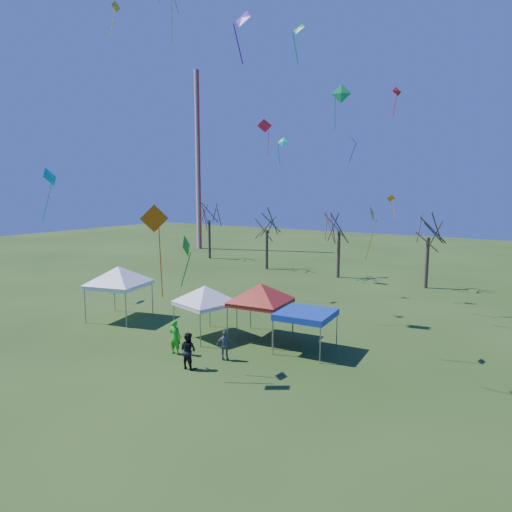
{
  "coord_description": "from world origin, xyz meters",
  "views": [
    {
      "loc": [
        14.71,
        -17.2,
        8.68
      ],
      "look_at": [
        1.74,
        3.0,
        5.13
      ],
      "focal_mm": 32.0,
      "sensor_mm": 36.0,
      "label": 1
    }
  ],
  "objects": [
    {
      "name": "tent_red",
      "position": [
        1.04,
        4.6,
        3.06
      ],
      "size": [
        4.28,
        4.28,
        3.79
      ],
      "rotation": [
        0.0,
        0.0,
        0.1
      ],
      "color": "gray",
      "rests_on": "ground"
    },
    {
      "name": "person_green",
      "position": [
        -1.41,
        -0.01,
        0.92
      ],
      "size": [
        0.73,
        0.55,
        1.83
      ],
      "primitive_type": "imported",
      "rotation": [
        0.0,
        0.0,
        3.31
      ],
      "color": "green",
      "rests_on": "ground"
    },
    {
      "name": "kite_14",
      "position": [
        -18.2,
        4.41,
        9.59
      ],
      "size": [
        1.38,
        1.78,
        4.22
      ],
      "rotation": [
        0.0,
        0.0,
        1.92
      ],
      "color": "#0DCEA6",
      "rests_on": "ground"
    },
    {
      "name": "person_grey",
      "position": [
        1.34,
        0.71,
        0.78
      ],
      "size": [
        0.97,
        0.81,
        1.55
      ],
      "primitive_type": "imported",
      "rotation": [
        0.0,
        0.0,
        3.71
      ],
      "color": "slate",
      "rests_on": "ground"
    },
    {
      "name": "tent_white_mid",
      "position": [
        -1.92,
        3.15,
        2.85
      ],
      "size": [
        3.88,
        3.88,
        3.53
      ],
      "rotation": [
        0.0,
        0.0,
        -0.25
      ],
      "color": "gray",
      "rests_on": "ground"
    },
    {
      "name": "kite_24",
      "position": [
        0.34,
        10.2,
        18.74
      ],
      "size": [
        1.12,
        0.91,
        2.49
      ],
      "rotation": [
        0.0,
        0.0,
        6.0
      ],
      "color": "green",
      "rests_on": "ground"
    },
    {
      "name": "kite_11",
      "position": [
        1.96,
        13.54,
        15.18
      ],
      "size": [
        1.39,
        0.92,
        3.03
      ],
      "rotation": [
        0.0,
        0.0,
        0.36
      ],
      "color": "green",
      "rests_on": "ground"
    },
    {
      "name": "kite_7",
      "position": [
        -15.08,
        8.91,
        22.72
      ],
      "size": [
        0.76,
        0.9,
        2.64
      ],
      "rotation": [
        0.0,
        0.0,
        1.53
      ],
      "color": "yellow",
      "rests_on": "ground"
    },
    {
      "name": "kite_5",
      "position": [
        -0.09,
        -2.55,
        7.32
      ],
      "size": [
        1.03,
        1.24,
        4.21
      ],
      "rotation": [
        0.0,
        0.0,
        4.09
      ],
      "color": "#DD570B",
      "rests_on": "ground"
    },
    {
      "name": "kite_18",
      "position": [
        6.67,
        10.57,
        14.26
      ],
      "size": [
        0.65,
        0.73,
        1.71
      ],
      "rotation": [
        0.0,
        0.0,
        0.96
      ],
      "color": "red",
      "rests_on": "ground"
    },
    {
      "name": "tent_blue",
      "position": [
        4.21,
        4.08,
        2.03
      ],
      "size": [
        3.02,
        3.02,
        2.21
      ],
      "rotation": [
        0.0,
        0.0,
        0.08
      ],
      "color": "gray",
      "rests_on": "ground"
    },
    {
      "name": "tree_3",
      "position": [
        6.03,
        24.04,
        6.08
      ],
      "size": [
        3.59,
        3.59,
        7.91
      ],
      "color": "#3D2D21",
      "rests_on": "ground"
    },
    {
      "name": "kite_1",
      "position": [
        0.48,
        -1.05,
        5.99
      ],
      "size": [
        0.69,
        1.09,
        2.46
      ],
      "rotation": [
        0.0,
        0.0,
        1.96
      ],
      "color": "green",
      "rests_on": "ground"
    },
    {
      "name": "kite_13",
      "position": [
        -8.05,
        23.16,
        13.22
      ],
      "size": [
        1.21,
        0.9,
        2.83
      ],
      "rotation": [
        0.0,
        0.0,
        0.23
      ],
      "color": "#0BB18D",
      "rests_on": "ground"
    },
    {
      "name": "kite_19",
      "position": [
        1.59,
        17.13,
        12.33
      ],
      "size": [
        0.71,
        0.88,
        2.03
      ],
      "rotation": [
        0.0,
        0.0,
        1.86
      ],
      "color": "#54169E",
      "rests_on": "ground"
    },
    {
      "name": "radio_mast",
      "position": [
        -28.0,
        34.0,
        12.5
      ],
      "size": [
        0.7,
        0.7,
        25.0
      ],
      "primitive_type": "cylinder",
      "color": "silver",
      "rests_on": "ground"
    },
    {
      "name": "tree_1",
      "position": [
        -10.77,
        24.65,
        5.79
      ],
      "size": [
        3.42,
        3.42,
        7.54
      ],
      "color": "#3D2D21",
      "rests_on": "ground"
    },
    {
      "name": "kite_22",
      "position": [
        4.42,
        18.05,
        7.84
      ],
      "size": [
        0.96,
        0.94,
        2.43
      ],
      "rotation": [
        0.0,
        0.0,
        3.84
      ],
      "color": "orange",
      "rests_on": "ground"
    },
    {
      "name": "kite_27",
      "position": [
        2.79,
        0.28,
        15.99
      ],
      "size": [
        0.98,
        0.69,
        2.21
      ],
      "rotation": [
        0.0,
        0.0,
        6.11
      ],
      "color": "purple",
      "rests_on": "ground"
    },
    {
      "name": "person_dark",
      "position": [
        0.48,
        -1.14,
        0.9
      ],
      "size": [
        0.88,
        0.69,
        1.8
      ],
      "primitive_type": "imported",
      "rotation": [
        0.0,
        0.0,
        3.15
      ],
      "color": "black",
      "rests_on": "ground"
    },
    {
      "name": "kite_17",
      "position": [
        7.13,
        5.66,
        7.34
      ],
      "size": [
        0.55,
        0.95,
        2.81
      ],
      "rotation": [
        0.0,
        0.0,
        1.75
      ],
      "color": "gold",
      "rests_on": "ground"
    },
    {
      "name": "ground",
      "position": [
        0.0,
        0.0,
        0.0
      ],
      "size": [
        140.0,
        140.0,
        0.0
      ],
      "primitive_type": "plane",
      "color": "#274415",
      "rests_on": "ground"
    },
    {
      "name": "tree_2",
      "position": [
        -2.37,
        24.38,
        6.29
      ],
      "size": [
        3.71,
        3.71,
        8.18
      ],
      "color": "#3D2D21",
      "rests_on": "ground"
    },
    {
      "name": "kite_2",
      "position": [
        -8.22,
        20.01,
        14.47
      ],
      "size": [
        1.65,
        1.4,
        3.43
      ],
      "rotation": [
        0.0,
        0.0,
        3.56
      ],
      "color": "#E51543",
      "rests_on": "ground"
    },
    {
      "name": "tree_0",
      "position": [
        -20.85,
        27.38,
        6.49
      ],
      "size": [
        3.83,
        3.83,
        8.44
      ],
      "color": "#3D2D21",
      "rests_on": "ground"
    },
    {
      "name": "tent_white_west",
      "position": [
        -9.03,
        2.88,
        3.34
      ],
      "size": [
        4.56,
        4.56,
        4.14
      ],
      "rotation": [
        0.0,
        0.0,
        0.24
      ],
      "color": "gray",
      "rests_on": "ground"
    }
  ]
}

